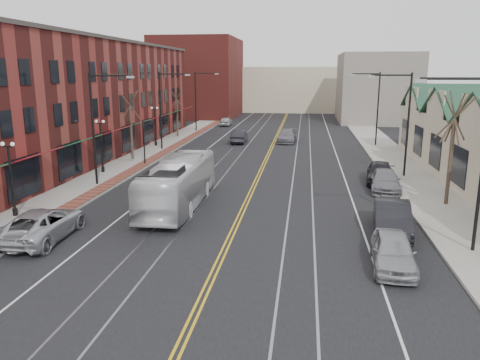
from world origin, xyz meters
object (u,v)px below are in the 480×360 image
(parked_suv, at_px, (42,224))
(parked_car_a, at_px, (393,251))
(parked_car_b, at_px, (392,218))
(parked_car_c, at_px, (385,181))
(transit_bus, at_px, (179,183))
(parked_car_d, at_px, (380,172))

(parked_suv, relative_size, parked_car_a, 1.30)
(parked_car_b, xyz_separation_m, parked_car_c, (1.08, 9.19, -0.11))
(parked_car_b, distance_m, parked_car_c, 9.25)
(transit_bus, xyz_separation_m, parked_car_a, (11.55, -7.84, -0.76))
(transit_bus, distance_m, parked_suv, 8.51)
(parked_suv, distance_m, parked_car_a, 16.84)
(parked_car_a, bearing_deg, parked_car_d, 87.94)
(parked_car_a, height_order, parked_car_b, parked_car_b)
(transit_bus, relative_size, parked_car_b, 2.14)
(parked_car_b, relative_size, parked_car_d, 1.06)
(parked_car_b, height_order, parked_car_c, parked_car_b)
(parked_suv, height_order, parked_car_c, parked_suv)
(parked_car_c, bearing_deg, parked_car_d, 94.66)
(parked_car_c, bearing_deg, parked_suv, -141.42)
(parked_suv, bearing_deg, parked_car_b, -171.34)
(parked_suv, bearing_deg, parked_car_c, -148.15)
(parked_suv, bearing_deg, parked_car_a, 173.90)
(parked_suv, distance_m, parked_car_c, 22.42)
(parked_car_a, bearing_deg, parked_suv, -179.70)
(transit_bus, xyz_separation_m, parked_car_d, (13.35, 8.23, -0.69))
(parked_suv, height_order, parked_car_a, parked_suv)
(transit_bus, relative_size, parked_suv, 1.90)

